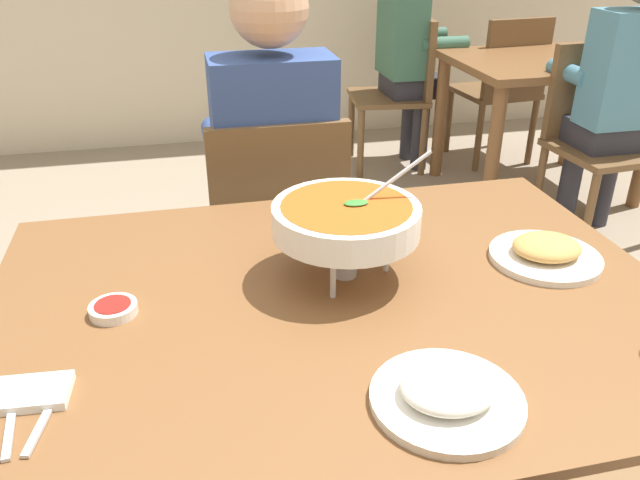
{
  "coord_description": "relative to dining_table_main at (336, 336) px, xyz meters",
  "views": [
    {
      "loc": [
        -0.27,
        -1.03,
        1.43
      ],
      "look_at": [
        0.0,
        0.15,
        0.8
      ],
      "focal_mm": 35.43,
      "sensor_mm": 36.0,
      "label": 1
    }
  ],
  "objects": [
    {
      "name": "fork_utensil",
      "position": [
        -0.56,
        -0.23,
        0.1
      ],
      "size": [
        0.03,
        0.17,
        0.01
      ],
      "primitive_type": "cube",
      "rotation": [
        0.0,
        0.0,
        0.1
      ],
      "color": "silver",
      "rests_on": "dining_table_main"
    },
    {
      "name": "chair_diner_main",
      "position": [
        -0.0,
        0.78,
        -0.14
      ],
      "size": [
        0.44,
        0.44,
        0.9
      ],
      "color": "brown",
      "rests_on": "ground_plane"
    },
    {
      "name": "rice_plate",
      "position": [
        0.09,
        -0.34,
        0.12
      ],
      "size": [
        0.24,
        0.24,
        0.06
      ],
      "color": "white",
      "rests_on": "dining_table_main"
    },
    {
      "name": "napkin_folded",
      "position": [
        -0.54,
        -0.18,
        0.1
      ],
      "size": [
        0.13,
        0.09,
        0.02
      ],
      "primitive_type": "cube",
      "rotation": [
        0.0,
        0.0,
        -0.08
      ],
      "color": "white",
      "rests_on": "dining_table_main"
    },
    {
      "name": "diner_main",
      "position": [
        0.0,
        0.82,
        0.09
      ],
      "size": [
        0.4,
        0.45,
        1.31
      ],
      "color": "#2D2D38",
      "rests_on": "ground_plane"
    },
    {
      "name": "sauce_dish",
      "position": [
        -0.43,
        0.03,
        0.11
      ],
      "size": [
        0.09,
        0.09,
        0.02
      ],
      "color": "white",
      "rests_on": "dining_table_main"
    },
    {
      "name": "patron_bg_middle",
      "position": [
        1.68,
        1.44,
        0.09
      ],
      "size": [
        0.4,
        0.45,
        1.31
      ],
      "color": "#2D2D38",
      "rests_on": "ground_plane"
    },
    {
      "name": "dining_table_main",
      "position": [
        0.0,
        0.0,
        0.0
      ],
      "size": [
        1.36,
        1.0,
        0.75
      ],
      "color": "brown",
      "rests_on": "ground_plane"
    },
    {
      "name": "dining_table_far",
      "position": [
        1.67,
        2.02,
        -0.04
      ],
      "size": [
        1.0,
        0.8,
        0.75
      ],
      "color": "brown",
      "rests_on": "ground_plane"
    },
    {
      "name": "curry_bowl",
      "position": [
        0.04,
        0.08,
        0.23
      ],
      "size": [
        0.33,
        0.3,
        0.26
      ],
      "color": "silver",
      "rests_on": "dining_table_main"
    },
    {
      "name": "chair_bg_right",
      "position": [
        1.68,
        2.48,
        -0.14
      ],
      "size": [
        0.48,
        0.48,
        0.9
      ],
      "color": "brown",
      "rests_on": "ground_plane"
    },
    {
      "name": "patron_bg_left",
      "position": [
        1.08,
        2.58,
        0.09
      ],
      "size": [
        0.45,
        0.4,
        1.31
      ],
      "color": "#2D2D38",
      "rests_on": "ground_plane"
    },
    {
      "name": "chair_bg_middle",
      "position": [
        1.66,
        1.52,
        -0.14
      ],
      "size": [
        0.47,
        0.47,
        0.9
      ],
      "color": "brown",
      "rests_on": "ground_plane"
    },
    {
      "name": "chair_bg_left",
      "position": [
        1.07,
        2.58,
        -0.14
      ],
      "size": [
        0.49,
        0.49,
        0.9
      ],
      "color": "brown",
      "rests_on": "ground_plane"
    },
    {
      "name": "spoon_utensil",
      "position": [
        -0.51,
        -0.23,
        0.1
      ],
      "size": [
        0.05,
        0.17,
        0.01
      ],
      "primitive_type": "cube",
      "rotation": [
        0.0,
        0.0,
        -0.2
      ],
      "color": "silver",
      "rests_on": "dining_table_main"
    },
    {
      "name": "appetizer_plate",
      "position": [
        0.48,
        0.04,
        0.12
      ],
      "size": [
        0.24,
        0.24,
        0.06
      ],
      "color": "white",
      "rests_on": "dining_table_main"
    }
  ]
}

